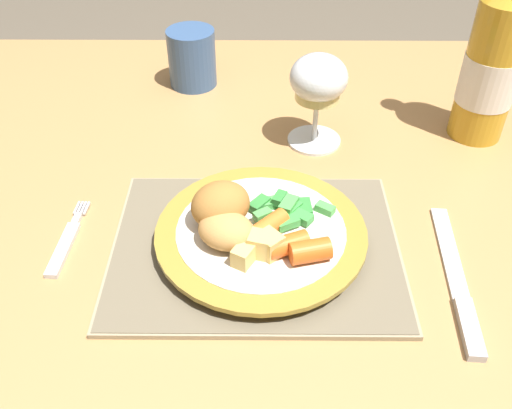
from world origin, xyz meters
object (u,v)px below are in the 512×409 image
at_px(dining_table, 267,228).
at_px(dinner_plate, 261,235).
at_px(table_knife, 459,288).
at_px(wine_glass, 318,83).
at_px(fork, 66,243).
at_px(bottle, 494,60).
at_px(drinking_cup, 192,57).

xyz_separation_m(dining_table, dinner_plate, (-0.01, -0.13, 0.11)).
distance_m(table_knife, wine_glass, 0.31).
height_order(dining_table, fork, fork).
bearing_deg(fork, wine_glass, 35.66).
bearing_deg(table_knife, bottle, 71.48).
xyz_separation_m(dinner_plate, wine_glass, (0.07, 0.21, 0.07)).
relative_size(fork, table_knife, 0.58).
bearing_deg(wine_glass, table_knife, -64.72).
bearing_deg(dining_table, dinner_plate, -93.90).
xyz_separation_m(dining_table, wine_glass, (0.06, 0.08, 0.18)).
relative_size(dinner_plate, table_knife, 1.09).
height_order(bottle, drinking_cup, bottle).
xyz_separation_m(fork, table_knife, (0.42, -0.06, 0.00)).
relative_size(dinner_plate, fork, 1.88).
bearing_deg(dining_table, wine_glass, 51.93).
bearing_deg(dinner_plate, table_knife, -17.28).
height_order(dining_table, dinner_plate, dinner_plate).
relative_size(wine_glass, bottle, 0.43).
distance_m(wine_glass, drinking_cup, 0.25).
relative_size(dining_table, drinking_cup, 16.14).
bearing_deg(dining_table, bottle, 19.79).
xyz_separation_m(dining_table, drinking_cup, (-0.12, 0.25, 0.14)).
xyz_separation_m(fork, bottle, (0.52, 0.23, 0.11)).
bearing_deg(dinner_plate, dining_table, 86.10).
relative_size(dinner_plate, wine_glass, 1.80).
height_order(dinner_plate, drinking_cup, drinking_cup).
bearing_deg(wine_glass, drinking_cup, 137.67).
relative_size(fork, wine_glass, 0.95).
bearing_deg(bottle, dinner_plate, -142.39).
xyz_separation_m(wine_glass, drinking_cup, (-0.18, 0.17, -0.04)).
bearing_deg(table_knife, dining_table, 135.59).
relative_size(table_knife, drinking_cup, 2.38).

